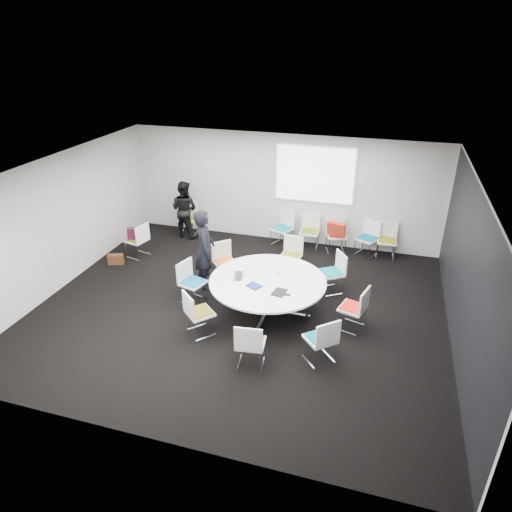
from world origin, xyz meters
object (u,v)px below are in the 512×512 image
(chair_back_d, at_px, (366,245))
(person_back, at_px, (184,209))
(chair_back_b, at_px, (309,238))
(chair_spare_left, at_px, (138,246))
(laptop, at_px, (241,276))
(maroon_bag, at_px, (136,233))
(chair_person_back, at_px, (188,224))
(person_main, at_px, (205,249))
(chair_ring_b, at_px, (331,280))
(chair_back_a, at_px, (282,235))
(chair_ring_e, at_px, (193,290))
(chair_ring_a, at_px, (352,316))
(chair_ring_f, at_px, (200,321))
(chair_back_c, at_px, (336,241))
(brown_bag, at_px, (116,259))
(cup, at_px, (279,272))
(chair_ring_c, at_px, (290,263))
(conference_table, at_px, (268,288))
(chair_back_e, at_px, (386,247))
(chair_ring_g, at_px, (251,352))
(chair_ring_d, at_px, (225,269))

(chair_back_d, distance_m, person_back, 4.81)
(chair_back_b, relative_size, chair_spare_left, 1.00)
(laptop, relative_size, maroon_bag, 0.92)
(chair_person_back, bearing_deg, person_main, 115.20)
(chair_ring_b, relative_size, person_back, 0.57)
(chair_back_a, height_order, chair_person_back, same)
(chair_ring_e, bearing_deg, chair_spare_left, -109.50)
(chair_ring_a, bearing_deg, laptop, 104.44)
(chair_ring_b, relative_size, chair_ring_f, 1.00)
(chair_back_a, height_order, chair_back_c, same)
(chair_spare_left, height_order, maroon_bag, chair_spare_left)
(laptop, distance_m, maroon_bag, 3.52)
(chair_ring_e, relative_size, brown_bag, 2.44)
(chair_spare_left, height_order, laptop, chair_spare_left)
(chair_spare_left, height_order, cup, chair_spare_left)
(chair_ring_c, relative_size, chair_person_back, 1.00)
(chair_ring_e, height_order, laptop, chair_ring_e)
(chair_ring_a, relative_size, chair_ring_e, 1.00)
(conference_table, xyz_separation_m, person_main, (-1.56, 0.64, 0.33))
(chair_ring_c, bearing_deg, maroon_bag, 10.11)
(chair_spare_left, bearing_deg, conference_table, -98.71)
(cup, relative_size, maroon_bag, 0.22)
(cup, bearing_deg, chair_back_b, 88.00)
(chair_ring_f, height_order, maroon_bag, chair_ring_f)
(chair_ring_a, height_order, chair_person_back, same)
(chair_back_c, relative_size, chair_back_e, 1.00)
(chair_ring_b, bearing_deg, chair_back_e, -61.08)
(chair_ring_c, xyz_separation_m, chair_back_b, (0.16, 1.50, 0.00))
(chair_ring_a, height_order, chair_ring_g, same)
(chair_spare_left, bearing_deg, chair_ring_g, -115.70)
(chair_spare_left, bearing_deg, chair_back_e, -60.59)
(chair_ring_f, height_order, cup, chair_ring_f)
(chair_back_a, xyz_separation_m, chair_back_b, (0.70, 0.00, 0.00))
(maroon_bag, xyz_separation_m, brown_bag, (-0.32, -0.52, -0.50))
(conference_table, xyz_separation_m, chair_person_back, (-3.10, 3.14, -0.27))
(chair_back_d, relative_size, maroon_bag, 2.20)
(chair_back_b, bearing_deg, chair_back_d, 178.58)
(chair_ring_g, height_order, chair_back_d, same)
(chair_back_a, xyz_separation_m, chair_back_e, (2.61, 0.00, 0.00))
(chair_ring_b, relative_size, person_main, 0.50)
(maroon_bag, bearing_deg, brown_bag, -121.65)
(chair_spare_left, relative_size, chair_person_back, 1.00)
(maroon_bag, bearing_deg, laptop, -25.38)
(chair_person_back, bearing_deg, chair_back_e, 173.88)
(chair_ring_d, xyz_separation_m, maroon_bag, (-2.47, 0.53, 0.34))
(chair_ring_a, xyz_separation_m, cup, (-1.52, 0.38, 0.50))
(chair_back_d, bearing_deg, chair_ring_b, 98.67)
(cup, bearing_deg, conference_table, -114.35)
(chair_ring_a, xyz_separation_m, chair_ring_b, (-0.57, 1.25, 0.00))
(laptop, height_order, cup, cup)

